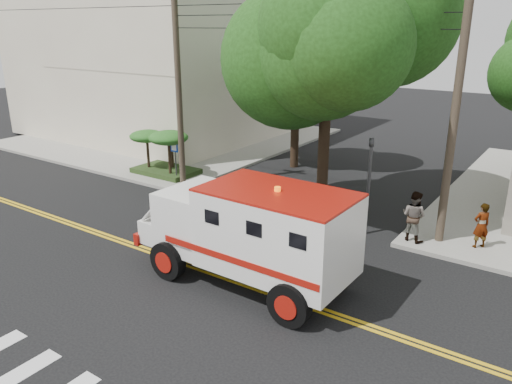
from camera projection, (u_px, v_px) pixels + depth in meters
The scene contains 13 objects.
ground at pixel (186, 264), 16.13m from camera, with size 100.00×100.00×0.00m, color black.
sidewalk_nw at pixel (172, 137), 33.89m from camera, with size 17.00×17.00×0.15m, color gray.
building_left at pixel (162, 58), 34.51m from camera, with size 16.00×14.00×10.00m, color beige.
utility_pole_left at pixel (179, 91), 22.38m from camera, with size 0.28×0.28×9.00m, color #382D23.
utility_pole_right at pixel (454, 117), 16.14m from camera, with size 0.28×0.28×9.00m, color #382D23.
tree_main at pixel (336, 29), 17.63m from camera, with size 6.08×5.70×9.85m.
tree_left at pixel (300, 58), 24.93m from camera, with size 4.48×4.20×7.70m.
traffic_signal at pixel (369, 176), 17.74m from camera, with size 0.15×0.18×3.60m.
accessibility_sign at pixel (175, 156), 23.84m from camera, with size 0.45×0.10×2.02m.
palm_planter at pixel (163, 145), 24.77m from camera, with size 3.52×2.63×2.36m.
armored_truck at pixel (251, 229), 14.36m from camera, with size 6.81×2.84×3.08m.
pedestrian_a at pixel (481, 225), 16.73m from camera, with size 0.58×0.38×1.59m, color gray.
pedestrian_b at pixel (414, 216), 17.26m from camera, with size 0.87×0.68×1.80m, color gray.
Camera 1 is at (10.12, -10.68, 7.36)m, focal length 35.00 mm.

